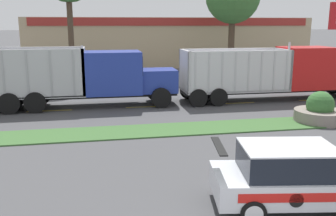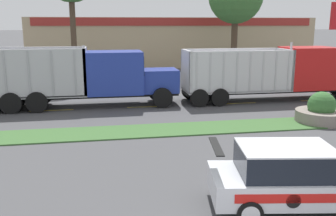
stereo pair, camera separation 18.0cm
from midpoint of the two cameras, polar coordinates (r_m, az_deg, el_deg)
grass_verge at (r=16.87m, az=0.73°, el=-3.31°), size 120.00×2.09×0.06m
centre_line_3 at (r=21.66m, az=-17.15°, el=-0.35°), size 2.40×0.14×0.01m
centre_line_4 at (r=21.65m, az=-2.83°, el=0.20°), size 2.40×0.14×0.01m
centre_line_5 at (r=22.94m, az=10.67°, el=0.71°), size 2.40×0.14×0.01m
centre_line_6 at (r=25.35m, az=22.17°, el=1.12°), size 2.40×0.14×0.01m
dump_truck_lead at (r=21.91m, az=-10.70°, el=4.52°), size 11.20×2.58×3.55m
dump_truck_far_right at (r=24.94m, az=19.06°, el=5.04°), size 12.11×2.68×3.63m
rally_car at (r=10.28m, az=18.68°, el=-9.90°), size 4.50×2.50×1.70m
stone_planter at (r=19.60m, az=22.53°, el=-0.55°), size 2.40×2.40×1.51m
store_building_backdrop at (r=45.95m, az=0.19°, el=10.20°), size 31.14×12.10×5.35m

